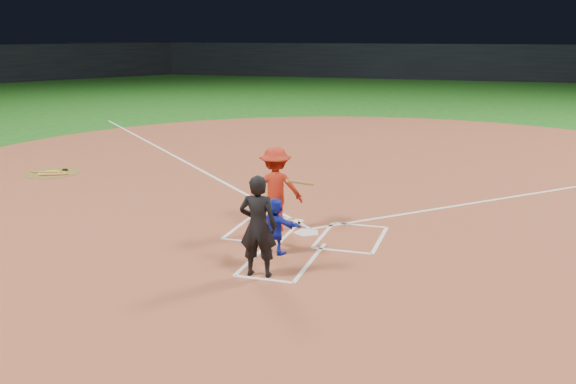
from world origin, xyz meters
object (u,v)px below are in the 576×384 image
(umpire, at_px, (258,226))
(batter_at_plate, at_px, (275,189))
(on_deck_circle, at_px, (52,173))
(catcher, at_px, (275,226))
(home_plate, at_px, (307,233))

(umpire, xyz_separation_m, batter_at_plate, (-0.57, 2.68, 0.00))
(on_deck_circle, height_order, umpire, umpire)
(catcher, xyz_separation_m, batter_at_plate, (-0.48, 1.47, 0.36))
(home_plate, height_order, catcher, catcher)
(catcher, bearing_deg, batter_at_plate, -55.77)
(catcher, relative_size, batter_at_plate, 0.61)
(home_plate, xyz_separation_m, catcher, (-0.24, -1.43, 0.55))
(on_deck_circle, bearing_deg, home_plate, -20.86)
(umpire, bearing_deg, batter_at_plate, -83.56)
(umpire, relative_size, batter_at_plate, 1.00)
(home_plate, xyz_separation_m, on_deck_circle, (-9.15, 3.49, -0.00))
(home_plate, bearing_deg, on_deck_circle, -20.86)
(catcher, bearing_deg, home_plate, -83.43)
(umpire, bearing_deg, catcher, -91.35)
(umpire, bearing_deg, home_plate, -98.89)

